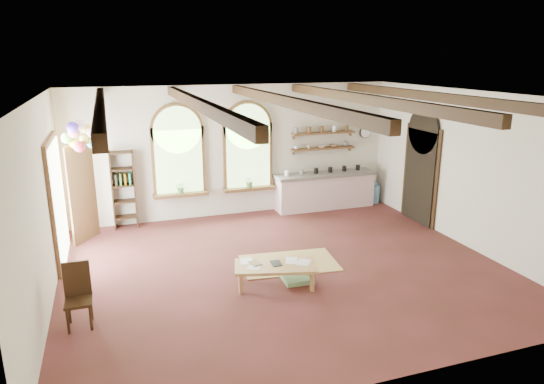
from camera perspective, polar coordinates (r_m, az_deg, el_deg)
name	(u,v)px	position (r m, az deg, el deg)	size (l,w,h in m)	color
floor	(284,268)	(9.23, 1.45, -8.91)	(8.00, 8.00, 0.00)	maroon
ceiling_beams	(285,101)	(8.43, 1.59, 10.63)	(6.20, 6.80, 0.18)	#352510
window_left	(178,154)	(11.61, -10.95, 4.43)	(1.30, 0.28, 2.20)	brown
window_right	(248,150)	(11.95, -2.84, 5.01)	(1.30, 0.28, 2.20)	brown
left_doorway	(58,203)	(10.09, -23.91, -1.17)	(0.10, 1.90, 2.50)	brown
right_doorway	(420,177)	(11.94, 16.98, 1.72)	(0.10, 1.30, 2.40)	black
kitchen_counter	(325,190)	(12.69, 6.22, 0.22)	(2.68, 0.62, 0.94)	beige
wall_shelf_lower	(323,148)	(12.61, 6.02, 5.13)	(1.70, 0.24, 0.04)	brown
wall_shelf_upper	(323,133)	(12.55, 6.08, 6.93)	(1.70, 0.24, 0.04)	brown
wall_clock	(365,132)	(13.18, 10.92, 6.93)	(0.32, 0.32, 0.04)	black
bookshelf	(124,190)	(11.57, -17.06, 0.25)	(0.53, 0.32, 1.80)	#352510
coffee_table	(276,267)	(8.40, 0.43, -8.85)	(1.52, 0.98, 0.40)	tan
side_chair	(79,309)	(7.82, -21.72, -12.63)	(0.38, 0.38, 0.96)	#352510
floor_mat	(289,263)	(9.42, 2.04, -8.34)	(1.81, 1.12, 0.02)	#CEBB67
floor_cushion	(297,278)	(8.76, 2.94, -10.04)	(0.51, 0.51, 0.09)	#6F9567
water_jug_a	(373,193)	(13.41, 11.83, -0.10)	(0.32, 0.32, 0.63)	#528CB1
water_jug_b	(362,194)	(13.25, 10.58, -0.26)	(0.32, 0.32, 0.61)	#528CB1
balloon_cluster	(83,135)	(10.29, -21.38, 6.28)	(0.82, 0.82, 1.14)	white
table_book	(251,264)	(8.39, -2.48, -8.49)	(0.16, 0.24, 0.02)	olive
tablet	(276,263)	(8.43, 0.50, -8.38)	(0.17, 0.24, 0.01)	black
potted_plant_left	(181,187)	(11.68, -10.68, 0.57)	(0.27, 0.23, 0.30)	#598C4C
potted_plant_right	(250,181)	(12.02, -2.65, 1.26)	(0.27, 0.23, 0.30)	#598C4C
shelf_cup_a	(296,147)	(12.31, 2.84, 5.26)	(0.12, 0.10, 0.10)	white
shelf_cup_b	(309,147)	(12.44, 4.35, 5.34)	(0.10, 0.10, 0.09)	beige
shelf_bowl_a	(321,147)	(12.58, 5.82, 5.33)	(0.22, 0.22, 0.05)	beige
shelf_bowl_b	(334,146)	(12.73, 7.26, 5.42)	(0.20, 0.20, 0.06)	#8C664C
shelf_vase	(346,143)	(12.88, 8.68, 5.78)	(0.18, 0.18, 0.19)	slate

